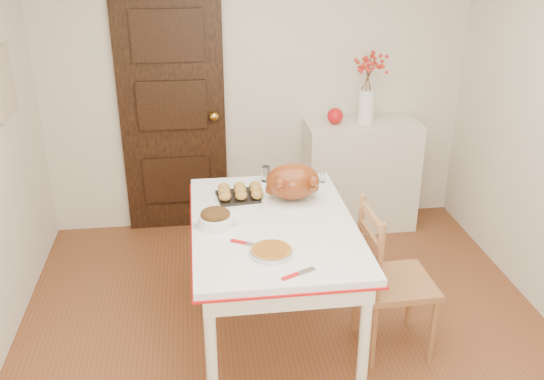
{
  "coord_description": "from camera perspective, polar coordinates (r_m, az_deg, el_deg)",
  "views": [
    {
      "loc": [
        -0.51,
        -2.79,
        2.44
      ],
      "look_at": [
        -0.1,
        0.34,
        1.02
      ],
      "focal_mm": 39.44,
      "sensor_mm": 36.0,
      "label": 1
    }
  ],
  "objects": [
    {
      "name": "floor",
      "position": [
        3.74,
        2.25,
        -16.57
      ],
      "size": [
        3.5,
        4.0,
        0.0
      ],
      "primitive_type": "cube",
      "color": "brown",
      "rests_on": "ground"
    },
    {
      "name": "apple",
      "position": [
        4.92,
        6.05,
        7.04
      ],
      "size": [
        0.13,
        0.13,
        0.13
      ],
      "primitive_type": "sphere",
      "color": "red",
      "rests_on": "sideboard"
    },
    {
      "name": "pumpkin_pie",
      "position": [
        3.15,
        -0.06,
        -5.8
      ],
      "size": [
        0.25,
        0.25,
        0.05
      ],
      "primitive_type": "cylinder",
      "rotation": [
        0.0,
        0.0,
        0.13
      ],
      "color": "#8C4D13",
      "rests_on": "kitchen_table"
    },
    {
      "name": "photo_board",
      "position": [
        4.28,
        -24.22,
        9.36
      ],
      "size": [
        0.03,
        0.35,
        0.45
      ],
      "primitive_type": "cube",
      "color": "beige",
      "rests_on": "ground"
    },
    {
      "name": "stuffing_dish",
      "position": [
        3.44,
        -5.42,
        -2.66
      ],
      "size": [
        0.3,
        0.27,
        0.1
      ],
      "primitive_type": null,
      "rotation": [
        0.0,
        0.0,
        -0.31
      ],
      "color": "#412510",
      "rests_on": "kitchen_table"
    },
    {
      "name": "berry_vase",
      "position": [
        4.93,
        9.09,
        9.53
      ],
      "size": [
        0.29,
        0.29,
        0.57
      ],
      "primitive_type": null,
      "color": "white",
      "rests_on": "sideboard"
    },
    {
      "name": "shaker_pair",
      "position": [
        4.01,
        4.47,
        1.33
      ],
      "size": [
        0.1,
        0.06,
        0.09
      ],
      "primitive_type": null,
      "rotation": [
        0.0,
        0.0,
        0.32
      ],
      "color": "white",
      "rests_on": "kitchen_table"
    },
    {
      "name": "chair_oak",
      "position": [
        3.7,
        11.8,
        -8.34
      ],
      "size": [
        0.44,
        0.44,
        0.97
      ],
      "primitive_type": null,
      "rotation": [
        0.0,
        0.0,
        1.6
      ],
      "color": "#966439",
      "rests_on": "floor"
    },
    {
      "name": "door_back",
      "position": [
        4.97,
        -9.47,
        7.34
      ],
      "size": [
        0.85,
        0.06,
        2.06
      ],
      "primitive_type": "cube",
      "color": "black",
      "rests_on": "ground"
    },
    {
      "name": "carving_knife",
      "position": [
        3.25,
        -2.0,
        -5.19
      ],
      "size": [
        0.24,
        0.17,
        0.01
      ],
      "primitive_type": null,
      "rotation": [
        0.0,
        0.0,
        -0.5
      ],
      "color": "silver",
      "rests_on": "kitchen_table"
    },
    {
      "name": "pie_server",
      "position": [
        3.0,
        2.56,
        -7.95
      ],
      "size": [
        0.2,
        0.14,
        0.01
      ],
      "primitive_type": null,
      "rotation": [
        0.0,
        0.0,
        0.45
      ],
      "color": "silver",
      "rests_on": "kitchen_table"
    },
    {
      "name": "drinking_glass",
      "position": [
        4.02,
        -0.61,
        1.57
      ],
      "size": [
        0.07,
        0.07,
        0.1
      ],
      "primitive_type": "cylinder",
      "rotation": [
        0.0,
        0.0,
        -0.24
      ],
      "color": "white",
      "rests_on": "kitchen_table"
    },
    {
      "name": "rolls_tray",
      "position": [
        3.78,
        -3.05,
        -0.21
      ],
      "size": [
        0.31,
        0.26,
        0.08
      ],
      "primitive_type": null,
      "rotation": [
        0.0,
        0.0,
        0.12
      ],
      "color": "#AD7F32",
      "rests_on": "kitchen_table"
    },
    {
      "name": "wall_back",
      "position": [
        4.96,
        -1.42,
        10.28
      ],
      "size": [
        3.5,
        0.0,
        2.5
      ],
      "primitive_type": "cube",
      "color": "beige",
      "rests_on": "ground"
    },
    {
      "name": "sideboard",
      "position": [
        5.16,
        8.4,
        1.43
      ],
      "size": [
        0.94,
        0.42,
        0.94
      ],
      "primitive_type": "cube",
      "color": "beige",
      "rests_on": "floor"
    },
    {
      "name": "turkey_platter",
      "position": [
        3.69,
        1.99,
        0.65
      ],
      "size": [
        0.43,
        0.36,
        0.25
      ],
      "primitive_type": null,
      "rotation": [
        0.0,
        0.0,
        -0.13
      ],
      "color": "brown",
      "rests_on": "kitchen_table"
    },
    {
      "name": "kitchen_table",
      "position": [
        3.71,
        0.1,
        -8.84
      ],
      "size": [
        0.96,
        1.41,
        0.84
      ],
      "primitive_type": null,
      "color": "white",
      "rests_on": "floor"
    }
  ]
}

